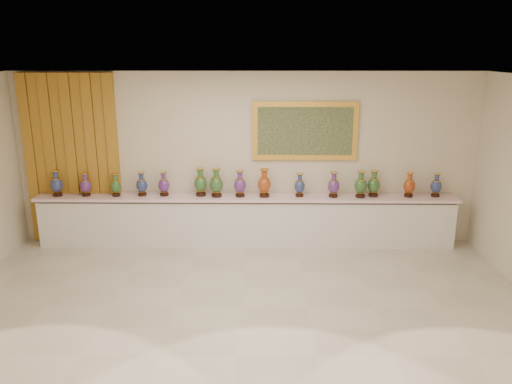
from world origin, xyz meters
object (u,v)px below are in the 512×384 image
counter (246,221)px  vase_1 (86,186)px  vase_2 (116,186)px  vase_0 (57,185)px

counter → vase_1: size_ratio=17.89×
vase_1 → vase_2: 0.53m
vase_0 → vase_1: (0.50, 0.01, -0.02)m
vase_0 → counter: bearing=0.7°
counter → vase_0: (-3.27, -0.04, 0.67)m
counter → vase_2: 2.34m
vase_0 → vase_1: 0.50m
counter → vase_2: (-2.25, -0.04, 0.64)m
vase_0 → vase_1: size_ratio=1.11×
vase_2 → vase_0: bearing=-179.9°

